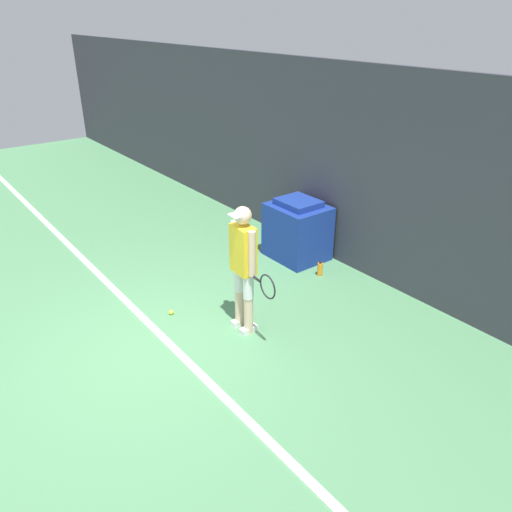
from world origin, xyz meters
TOP-DOWN VIEW (x-y plane):
  - ground_plane at (0.00, 0.00)m, footprint 24.00×24.00m
  - back_wall at (0.00, 3.68)m, footprint 24.00×0.10m
  - court_baseline at (0.00, 0.20)m, footprint 21.60×0.10m
  - tennis_player at (0.35, 1.17)m, footprint 0.93×0.29m
  - tennis_ball at (-0.55, 0.56)m, footprint 0.07×0.07m
  - covered_chair at (-0.86, 3.17)m, footprint 0.94×0.81m
  - water_bottle at (-0.12, 3.02)m, footprint 0.09×0.09m

SIDE VIEW (x-z plane):
  - ground_plane at x=0.00m, z-range 0.00..0.00m
  - court_baseline at x=0.00m, z-range 0.00..0.01m
  - tennis_ball at x=-0.55m, z-range 0.00..0.07m
  - water_bottle at x=-0.12m, z-range -0.01..0.23m
  - covered_chair at x=-0.86m, z-range -0.02..1.01m
  - tennis_player at x=0.35m, z-range 0.10..1.83m
  - back_wall at x=0.00m, z-range 0.00..3.17m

